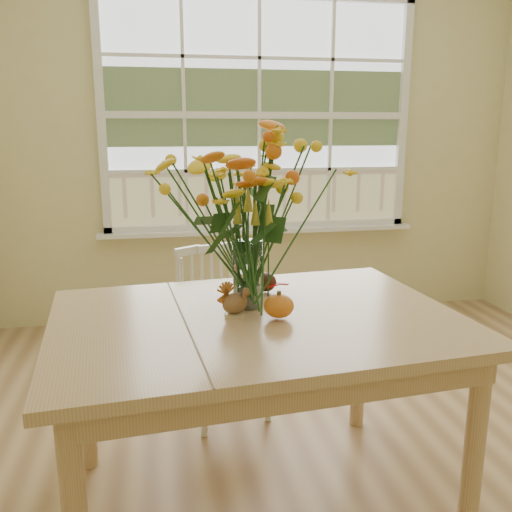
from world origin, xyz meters
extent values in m
cube|color=#967048|center=(0.00, 0.00, -0.01)|extent=(4.00, 4.50, 0.01)
cube|color=beige|center=(0.00, 2.25, 1.35)|extent=(4.00, 0.02, 2.70)
cube|color=silver|center=(0.00, 2.23, 1.55)|extent=(2.20, 0.00, 1.60)
cube|color=white|center=(0.00, 2.18, 0.69)|extent=(2.42, 0.12, 0.03)
cube|color=tan|center=(-0.42, 0.01, 0.77)|extent=(1.56, 1.18, 0.04)
cube|color=tan|center=(-0.42, 0.01, 0.70)|extent=(1.43, 1.05, 0.10)
cylinder|color=tan|center=(-1.10, 0.39, 0.37)|extent=(0.07, 0.07, 0.75)
cylinder|color=tan|center=(0.26, -0.36, 0.37)|extent=(0.07, 0.07, 0.75)
cylinder|color=tan|center=(0.18, 0.51, 0.37)|extent=(0.07, 0.07, 0.75)
cube|color=white|center=(-0.46, 0.73, 0.41)|extent=(0.48, 0.47, 0.05)
cube|color=white|center=(-0.50, 0.88, 0.63)|extent=(0.39, 0.15, 0.45)
cylinder|color=white|center=(-0.57, 0.55, 0.19)|extent=(0.03, 0.03, 0.39)
cylinder|color=white|center=(-0.65, 0.83, 0.19)|extent=(0.03, 0.03, 0.39)
cylinder|color=white|center=(-0.27, 0.63, 0.19)|extent=(0.03, 0.03, 0.39)
cylinder|color=white|center=(-0.35, 0.91, 0.19)|extent=(0.03, 0.03, 0.39)
cylinder|color=white|center=(-0.44, 0.13, 0.92)|extent=(0.11, 0.11, 0.26)
ellipsoid|color=orange|center=(-0.35, -0.03, 0.83)|extent=(0.11, 0.11, 0.09)
cylinder|color=#CCB78C|center=(-0.50, 0.02, 0.79)|extent=(0.08, 0.08, 0.01)
ellipsoid|color=brown|center=(-0.50, 0.02, 0.84)|extent=(0.12, 0.10, 0.08)
ellipsoid|color=#38160F|center=(-0.33, 0.29, 0.83)|extent=(0.09, 0.09, 0.08)
camera|label=1|loc=(-0.76, -1.84, 1.46)|focal=38.00mm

